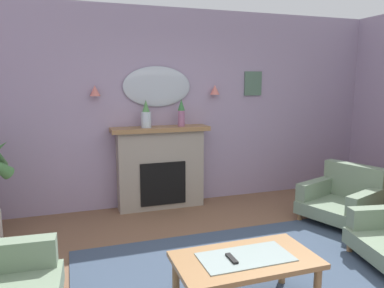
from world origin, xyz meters
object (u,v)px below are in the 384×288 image
at_px(mantel_vase_left, 146,116).
at_px(tv_remote, 232,259).
at_px(mantel_vase_right, 181,112).
at_px(wall_sconce_right, 215,90).
at_px(wall_sconce_left, 95,91).
at_px(framed_picture, 253,84).
at_px(coffee_table, 245,264).
at_px(armchair_by_coffee_table, 343,198).
at_px(fireplace, 161,168).
at_px(wall_mirror, 157,87).

xyz_separation_m(mantel_vase_left, tv_remote, (0.12, -2.55, -0.87)).
relative_size(mantel_vase_right, wall_sconce_right, 2.72).
xyz_separation_m(mantel_vase_left, wall_sconce_left, (-0.65, 0.12, 0.34)).
bearing_deg(framed_picture, wall_sconce_right, -174.73).
xyz_separation_m(mantel_vase_right, framed_picture, (1.20, 0.18, 0.39)).
distance_m(framed_picture, coffee_table, 3.38).
bearing_deg(coffee_table, armchair_by_coffee_table, 32.45).
xyz_separation_m(fireplace, wall_mirror, (-0.00, 0.14, 1.14)).
relative_size(wall_sconce_left, wall_sconce_right, 1.00).
xyz_separation_m(mantel_vase_left, framed_picture, (1.70, 0.18, 0.43)).
relative_size(mantel_vase_right, framed_picture, 1.06).
xyz_separation_m(wall_sconce_right, tv_remote, (-0.93, -2.67, -1.21)).
relative_size(fireplace, framed_picture, 3.78).
relative_size(mantel_vase_left, mantel_vase_right, 0.98).
relative_size(mantel_vase_right, wall_sconce_left, 2.72).
distance_m(wall_mirror, wall_sconce_left, 0.85).
distance_m(mantel_vase_right, tv_remote, 2.73).
height_order(mantel_vase_right, wall_sconce_left, wall_sconce_left).
height_order(mantel_vase_right, wall_sconce_right, wall_sconce_right).
bearing_deg(mantel_vase_right, coffee_table, -95.93).
height_order(wall_sconce_right, coffee_table, wall_sconce_right).
relative_size(wall_sconce_left, tv_remote, 0.88).
bearing_deg(wall_mirror, armchair_by_coffee_table, -33.76).
bearing_deg(wall_sconce_left, armchair_by_coffee_table, -24.64).
bearing_deg(tv_remote, mantel_vase_right, 81.43).
relative_size(mantel_vase_right, tv_remote, 2.38).
bearing_deg(framed_picture, tv_remote, -120.12).
bearing_deg(mantel_vase_left, wall_sconce_left, 169.54).
distance_m(fireplace, wall_sconce_right, 1.38).
height_order(mantel_vase_right, wall_mirror, wall_mirror).
bearing_deg(wall_sconce_left, wall_mirror, 3.37).
relative_size(mantel_vase_left, wall_sconce_left, 2.68).
height_order(framed_picture, tv_remote, framed_picture).
relative_size(mantel_vase_left, coffee_table, 0.34).
xyz_separation_m(mantel_vase_right, wall_sconce_left, (-1.15, 0.12, 0.30)).
relative_size(wall_mirror, framed_picture, 2.67).
bearing_deg(wall_mirror, wall_sconce_right, -3.37).
height_order(mantel_vase_left, framed_picture, framed_picture).
distance_m(wall_mirror, wall_sconce_right, 0.85).
relative_size(wall_sconce_right, tv_remote, 0.88).
distance_m(wall_mirror, armchair_by_coffee_table, 2.89).
bearing_deg(wall_sconce_left, mantel_vase_right, -5.96).
bearing_deg(fireplace, coffee_table, -89.20).
bearing_deg(wall_sconce_right, wall_mirror, 176.63).
height_order(mantel_vase_left, wall_mirror, wall_mirror).
bearing_deg(mantel_vase_left, fireplace, 8.06).
distance_m(tv_remote, armchair_by_coffee_table, 2.55).
relative_size(tv_remote, armchair_by_coffee_table, 0.15).
height_order(fireplace, coffee_table, fireplace).
bearing_deg(fireplace, wall_mirror, 90.00).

